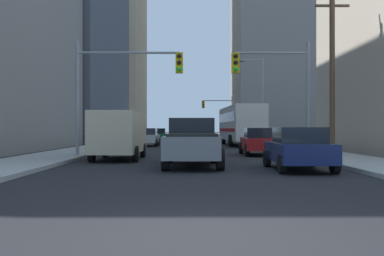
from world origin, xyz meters
name	(u,v)px	position (x,y,z in m)	size (l,w,h in m)	color
ground_plane	(210,238)	(0.00, 0.00, 0.00)	(400.00, 400.00, 0.00)	black
sidewalk_left	(134,140)	(-6.98, 50.00, 0.07)	(3.23, 160.00, 0.15)	#9E9E99
sidewalk_right	(245,140)	(6.98, 50.00, 0.07)	(3.23, 160.00, 0.15)	#9E9E99
city_bus	(240,124)	(4.41, 33.08, 1.93)	(2.91, 11.58, 3.40)	silver
pickup_truck_grey	(192,142)	(-0.11, 11.42, 0.93)	(2.20, 5.45, 1.90)	slate
cargo_van_beige	(119,133)	(-3.55, 15.16, 1.29)	(2.16, 5.24, 2.26)	#C6B793
sedan_navy	(298,148)	(3.64, 9.67, 0.77)	(1.95, 4.26, 1.52)	#141E4C
sedan_red	(259,141)	(3.73, 18.62, 0.77)	(1.95, 4.25, 1.52)	maroon
sedan_silver	(147,137)	(-3.71, 31.44, 0.77)	(1.95, 4.25, 1.52)	#B7BABF
sedan_green	(158,135)	(-3.43, 41.21, 0.77)	(1.95, 4.22, 1.52)	#195938
sedan_blue	(190,135)	(0.03, 43.87, 0.77)	(1.95, 4.25, 1.52)	navy
traffic_signal_near_left	(124,77)	(-3.54, 16.83, 4.12)	(5.53, 0.44, 6.00)	gray
traffic_signal_near_right	(275,79)	(4.23, 16.83, 4.06)	(4.06, 0.44, 6.00)	gray
traffic_signal_far_right	(219,110)	(4.11, 55.35, 4.07)	(4.32, 0.44, 6.00)	gray
utility_pole_right	(332,63)	(7.31, 17.13, 4.94)	(2.20, 0.28, 9.33)	brown
street_lamp_right	(258,93)	(5.73, 31.33, 4.52)	(2.22, 0.32, 7.50)	gray
building_left_mid_office	(18,32)	(-21.18, 48.62, 13.37)	(23.79, 27.39, 26.74)	#4C515B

